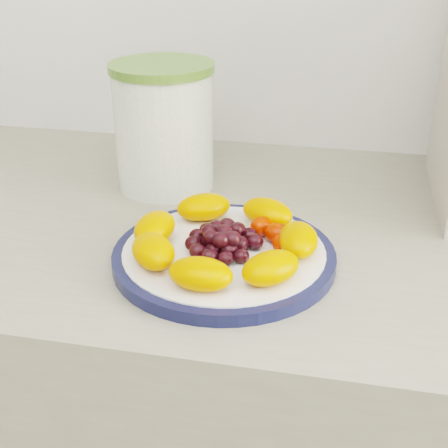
# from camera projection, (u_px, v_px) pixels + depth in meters

# --- Properties ---
(plate_rim) EXTENTS (0.26, 0.26, 0.01)m
(plate_rim) POSITION_uv_depth(u_px,v_px,m) (224.00, 257.00, 0.72)
(plate_rim) COLOR #13193E
(plate_rim) RESTS_ON counter
(plate_face) EXTENTS (0.23, 0.23, 0.02)m
(plate_face) POSITION_uv_depth(u_px,v_px,m) (224.00, 256.00, 0.72)
(plate_face) COLOR white
(plate_face) RESTS_ON counter
(canister) EXTENTS (0.16, 0.16, 0.17)m
(canister) POSITION_uv_depth(u_px,v_px,m) (164.00, 131.00, 0.89)
(canister) COLOR #4D6624
(canister) RESTS_ON counter
(canister_lid) EXTENTS (0.17, 0.17, 0.01)m
(canister_lid) POSITION_uv_depth(u_px,v_px,m) (161.00, 67.00, 0.85)
(canister_lid) COLOR #53792F
(canister_lid) RESTS_ON canister
(fruit_plate) EXTENTS (0.22, 0.22, 0.03)m
(fruit_plate) POSITION_uv_depth(u_px,v_px,m) (226.00, 238.00, 0.71)
(fruit_plate) COLOR orange
(fruit_plate) RESTS_ON plate_face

